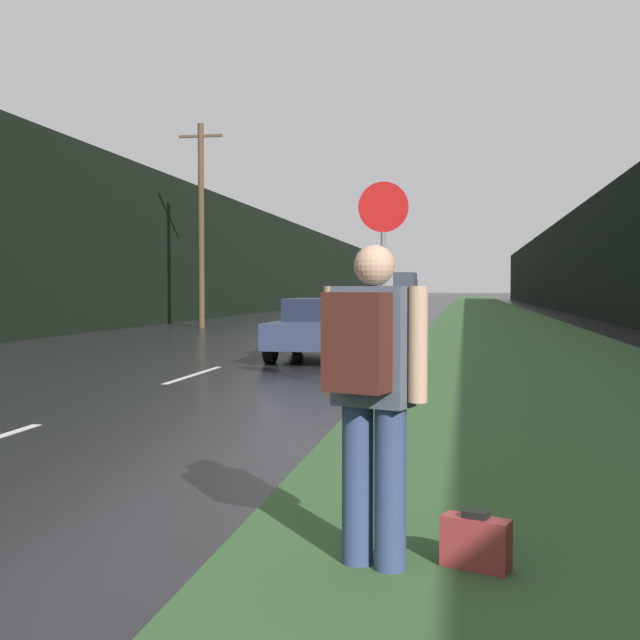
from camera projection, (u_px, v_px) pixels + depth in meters
name	position (u px, v px, depth m)	size (l,w,h in m)	color
grass_verge	(496.00, 320.00, 40.52)	(6.00, 240.00, 0.02)	#33562D
lane_stripe_c	(194.00, 375.00, 14.74)	(0.12, 3.00, 0.01)	silver
lane_stripe_d	(281.00, 347.00, 21.63)	(0.12, 3.00, 0.01)	silver
lane_stripe_e	(325.00, 333.00, 28.51)	(0.12, 3.00, 0.01)	silver
lane_stripe_f	(352.00, 324.00, 35.39)	(0.12, 3.00, 0.01)	silver
treeline_far_side	(246.00, 261.00, 53.06)	(2.00, 140.00, 6.80)	black
treeline_near_side	(590.00, 262.00, 49.16)	(2.00, 140.00, 6.47)	black
utility_pole_far	(201.00, 223.00, 32.20)	(1.80, 0.24, 8.19)	#4C3823
stop_sign	(383.00, 265.00, 11.42)	(0.72, 0.07, 3.11)	slate
hitchhiker_with_backpack	(371.00, 385.00, 4.46)	(0.60, 0.53, 1.83)	navy
suitcase	(476.00, 544.00, 4.48)	(0.40, 0.26, 0.35)	#9E3333
car_passing_near	(323.00, 327.00, 18.16)	(1.95, 4.39, 1.36)	#2D3856
delivery_truck	(406.00, 287.00, 90.77)	(2.42, 8.54, 3.37)	black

